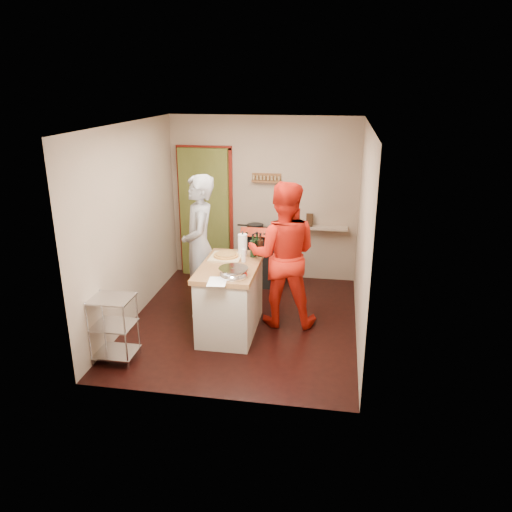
{
  "coord_description": "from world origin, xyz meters",
  "views": [
    {
      "loc": [
        1.18,
        -5.97,
        3.08
      ],
      "look_at": [
        0.17,
        0.0,
        0.95
      ],
      "focal_mm": 35.0,
      "sensor_mm": 36.0,
      "label": 1
    }
  ],
  "objects_px": {
    "person_stripe": "(200,247)",
    "wire_shelving": "(113,326)",
    "island": "(230,296)",
    "stove": "(263,256)",
    "person_red": "(283,255)"
  },
  "relations": [
    {
      "from": "island",
      "to": "person_stripe",
      "type": "relative_size",
      "value": 0.69
    },
    {
      "from": "stove",
      "to": "person_red",
      "type": "bearing_deg",
      "value": -70.81
    },
    {
      "from": "person_red",
      "to": "island",
      "type": "bearing_deg",
      "value": 26.55
    },
    {
      "from": "stove",
      "to": "person_red",
      "type": "relative_size",
      "value": 0.52
    },
    {
      "from": "island",
      "to": "person_red",
      "type": "distance_m",
      "value": 0.86
    },
    {
      "from": "wire_shelving",
      "to": "island",
      "type": "height_order",
      "value": "island"
    },
    {
      "from": "person_stripe",
      "to": "person_red",
      "type": "height_order",
      "value": "person_stripe"
    },
    {
      "from": "stove",
      "to": "island",
      "type": "height_order",
      "value": "island"
    },
    {
      "from": "stove",
      "to": "wire_shelving",
      "type": "relative_size",
      "value": 1.26
    },
    {
      "from": "person_stripe",
      "to": "person_red",
      "type": "bearing_deg",
      "value": 67.37
    },
    {
      "from": "stove",
      "to": "island",
      "type": "xyz_separation_m",
      "value": [
        -0.16,
        -1.69,
        0.03
      ]
    },
    {
      "from": "wire_shelving",
      "to": "person_stripe",
      "type": "relative_size",
      "value": 0.41
    },
    {
      "from": "person_stripe",
      "to": "wire_shelving",
      "type": "bearing_deg",
      "value": -42.08
    },
    {
      "from": "stove",
      "to": "wire_shelving",
      "type": "bearing_deg",
      "value": -116.85
    },
    {
      "from": "stove",
      "to": "wire_shelving",
      "type": "height_order",
      "value": "stove"
    }
  ]
}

